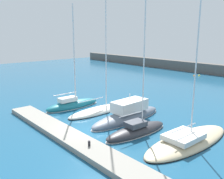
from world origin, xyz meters
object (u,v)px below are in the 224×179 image
Objects in this scene: sailboat_teal_nearest at (72,104)px; mooring_buoy_yellow at (199,76)px; sailboat_sand_fifth at (188,140)px; mooring_buoy_orange at (194,76)px; dock_bollard at (89,143)px; sailboat_charcoal_fourth at (137,130)px; sailboat_ivory_second at (99,110)px; motorboat_slate_third at (128,115)px.

sailboat_teal_nearest reaches higher than mooring_buoy_yellow.
sailboat_sand_fifth is 38.15× the size of mooring_buoy_yellow.
mooring_buoy_orange is (-17.74, 30.51, -0.22)m from sailboat_sand_fifth.
sailboat_sand_fifth reaches higher than dock_bollard.
mooring_buoy_orange is 40.04m from dock_bollard.
sailboat_sand_fifth reaches higher than mooring_buoy_orange.
sailboat_charcoal_fourth is 24.79× the size of mooring_buoy_yellow.
dock_bollard is (7.37, -6.72, 0.43)m from sailboat_ivory_second.
sailboat_charcoal_fourth is 5.36m from dock_bollard.
sailboat_teal_nearest is 28.74× the size of dock_bollard.
sailboat_teal_nearest is 0.66× the size of sailboat_sand_fifth.
motorboat_slate_third is at bearing 89.06° from sailboat_sand_fifth.
sailboat_charcoal_fourth is 0.65× the size of sailboat_sand_fifth.
mooring_buoy_orange is (-6.12, 30.98, -0.24)m from sailboat_ivory_second.
dock_bollard is at bearing -70.31° from mooring_buoy_orange.
sailboat_sand_fifth reaches higher than mooring_buoy_yellow.
dock_bollard reaches higher than mooring_buoy_orange.
motorboat_slate_third is 31.91m from mooring_buoy_orange.
sailboat_charcoal_fourth reaches higher than mooring_buoy_orange.
sailboat_teal_nearest reaches higher than motorboat_slate_third.
sailboat_teal_nearest is at bearing 98.02° from sailboat_sand_fifth.
mooring_buoy_yellow is at bearing 24.04° from sailboat_charcoal_fourth.
mooring_buoy_yellow is (-12.98, 33.45, -0.34)m from sailboat_charcoal_fourth.
sailboat_ivory_second is 35.02× the size of mooring_buoy_orange.
sailboat_sand_fifth is (15.23, 1.82, -0.20)m from sailboat_teal_nearest.
sailboat_sand_fifth reaches higher than sailboat_ivory_second.
sailboat_charcoal_fourth is at bearing -89.94° from sailboat_teal_nearest.
motorboat_slate_third is 22.54× the size of dock_bollard.
sailboat_sand_fifth is at bearing -59.82° from mooring_buoy_orange.
sailboat_charcoal_fourth is 35.88m from mooring_buoy_yellow.
sailboat_charcoal_fourth is at bearing 89.74° from dock_bollard.
mooring_buoy_orange is at bearing 9.32° from sailboat_ivory_second.
mooring_buoy_orange is at bearing 31.40° from sailboat_sand_fifth.
sailboat_ivory_second is at bearing -80.13° from mooring_buoy_yellow.
mooring_buoy_orange is at bearing 25.51° from sailboat_charcoal_fourth.
sailboat_charcoal_fourth is (7.39, -1.37, 0.10)m from sailboat_ivory_second.
mooring_buoy_yellow is (-1.97, 33.43, -0.42)m from sailboat_teal_nearest.
sailboat_teal_nearest reaches higher than dock_bollard.
sailboat_ivory_second is 35.31× the size of mooring_buoy_yellow.
sailboat_teal_nearest is 1.28× the size of motorboat_slate_third.
sailboat_teal_nearest is 0.71× the size of sailboat_ivory_second.
sailboat_ivory_second is (3.61, 1.34, -0.18)m from sailboat_teal_nearest.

